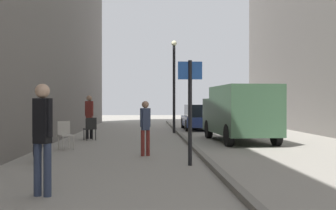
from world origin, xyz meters
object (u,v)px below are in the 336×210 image
at_px(cafe_chair_near_window, 65,133).
at_px(parked_car, 199,117).
at_px(street_sign_post, 190,103).
at_px(delivery_van, 240,112).
at_px(cafe_chair_by_doorway, 90,127).
at_px(bicycle_leaning, 43,146).
at_px(pedestrian_far_crossing, 89,114).
at_px(pedestrian_mid_block, 145,124).
at_px(pedestrian_main_foreground, 42,131).
at_px(lamp_post, 174,80).

bearing_deg(cafe_chair_near_window, parked_car, -153.68).
distance_m(parked_car, street_sign_post, 14.00).
distance_m(delivery_van, cafe_chair_by_doorway, 6.12).
relative_size(bicycle_leaning, cafe_chair_near_window, 1.88).
distance_m(pedestrian_far_crossing, parked_car, 8.14).
bearing_deg(cafe_chair_near_window, delivery_van, 166.55).
height_order(pedestrian_mid_block, pedestrian_far_crossing, pedestrian_far_crossing).
xyz_separation_m(pedestrian_main_foreground, parked_car, (4.72, 17.12, -0.37)).
relative_size(pedestrian_far_crossing, lamp_post, 0.39).
distance_m(bicycle_leaning, cafe_chair_near_window, 2.58).
xyz_separation_m(pedestrian_main_foreground, pedestrian_far_crossing, (-0.79, 11.14, 0.00)).
relative_size(lamp_post, cafe_chair_by_doorway, 5.06).
relative_size(street_sign_post, cafe_chair_near_window, 2.77).
relative_size(parked_car, lamp_post, 0.88).
height_order(pedestrian_main_foreground, bicycle_leaning, pedestrian_main_foreground).
bearing_deg(pedestrian_far_crossing, parked_car, 58.08).
bearing_deg(bicycle_leaning, lamp_post, 67.47).
bearing_deg(street_sign_post, pedestrian_mid_block, -59.13).
bearing_deg(pedestrian_main_foreground, cafe_chair_near_window, 117.75).
distance_m(pedestrian_mid_block, delivery_van, 5.67).
relative_size(parked_car, bicycle_leaning, 2.37).
relative_size(street_sign_post, lamp_post, 0.55).
height_order(lamp_post, cafe_chair_by_doorway, lamp_post).
distance_m(delivery_van, bicycle_leaning, 8.23).
height_order(pedestrian_mid_block, cafe_chair_by_doorway, pedestrian_mid_block).
distance_m(delivery_van, cafe_chair_near_window, 6.87).
distance_m(pedestrian_far_crossing, street_sign_post, 8.65).
bearing_deg(street_sign_post, delivery_van, -112.46).
relative_size(delivery_van, cafe_chair_by_doorway, 5.49).
bearing_deg(cafe_chair_by_doorway, street_sign_post, -91.44).
distance_m(street_sign_post, bicycle_leaning, 4.24).
height_order(pedestrian_mid_block, delivery_van, delivery_van).
distance_m(pedestrian_mid_block, cafe_chair_by_doorway, 5.68).
relative_size(pedestrian_mid_block, cafe_chair_by_doorway, 1.71).
height_order(street_sign_post, bicycle_leaning, street_sign_post).
bearing_deg(pedestrian_mid_block, street_sign_post, -78.91).
distance_m(pedestrian_main_foreground, cafe_chair_near_window, 7.13).
distance_m(cafe_chair_near_window, cafe_chair_by_doorway, 3.34).
relative_size(pedestrian_far_crossing, cafe_chair_near_window, 1.99).
distance_m(pedestrian_main_foreground, bicycle_leaning, 4.66).
xyz_separation_m(pedestrian_mid_block, parked_car, (3.05, 11.95, -0.21)).
xyz_separation_m(pedestrian_mid_block, lamp_post, (1.42, 9.26, 1.80)).
height_order(lamp_post, cafe_chair_near_window, lamp_post).
bearing_deg(cafe_chair_by_doorway, cafe_chair_near_window, -123.85).
distance_m(pedestrian_main_foreground, delivery_van, 10.88).
relative_size(pedestrian_main_foreground, cafe_chair_by_doorway, 1.99).
xyz_separation_m(pedestrian_main_foreground, street_sign_post, (2.79, 3.28, 0.47)).
distance_m(pedestrian_far_crossing, cafe_chair_by_doorway, 0.96).
height_order(pedestrian_main_foreground, parked_car, pedestrian_main_foreground).
distance_m(pedestrian_mid_block, parked_car, 12.33).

